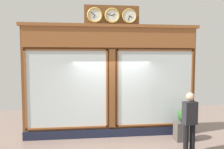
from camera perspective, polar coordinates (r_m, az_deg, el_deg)
shop_facade at (r=7.29m, az=-0.12°, el=-1.45°), size 5.81×0.42×4.29m
pedestrian at (r=6.43m, az=19.49°, el=-11.12°), size 0.39×0.27×1.69m
planter_box at (r=7.55m, az=18.08°, el=-13.77°), size 0.56×0.36×0.60m
planter_shrub at (r=7.41m, az=18.17°, el=-10.04°), size 0.42×0.42×0.42m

